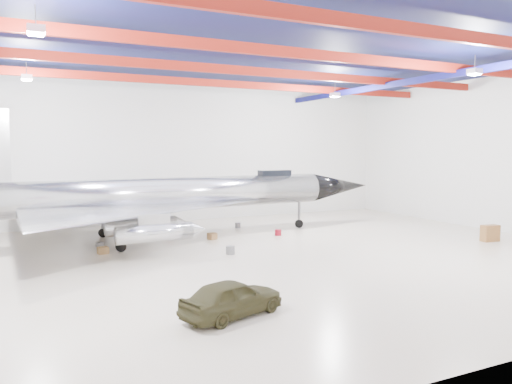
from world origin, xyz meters
TOP-DOWN VIEW (x-y plane):
  - floor at (0.00, 0.00)m, footprint 40.00×40.00m
  - wall_back at (0.00, 15.00)m, footprint 40.00×0.00m
  - wall_right at (20.00, 0.00)m, footprint 0.00×30.00m
  - ceiling at (0.00, 0.00)m, footprint 40.00×40.00m
  - ceiling_structure at (0.00, 0.00)m, footprint 39.50×29.50m
  - jet_aircraft at (-1.42, 7.40)m, footprint 29.57×17.38m
  - jeep at (-4.11, -8.22)m, footprint 4.19×2.69m
  - desk at (16.18, -2.34)m, footprint 1.19×0.69m
  - crate_ply at (-6.50, 4.53)m, footprint 0.63×0.53m
  - toolbox_red at (-1.89, 7.53)m, footprint 0.48×0.44m
  - engine_drum at (-0.13, 1.31)m, footprint 0.61×0.61m
  - parts_bin at (0.65, 6.19)m, footprint 0.58×0.48m
  - crate_small at (-6.34, 6.70)m, footprint 0.47×0.43m
  - tool_chest at (5.13, 5.45)m, footprint 0.58×0.58m
  - oil_barrel at (0.59, 5.97)m, footprint 0.64×0.59m
  - spares_box at (3.99, 9.63)m, footprint 0.50×0.50m

SIDE VIEW (x-z plane):
  - floor at x=0.00m, z-range 0.00..0.00m
  - crate_small at x=-6.34m, z-range 0.00..0.27m
  - toolbox_red at x=-1.89m, z-range 0.00..0.28m
  - oil_barrel at x=0.59m, z-range 0.00..0.36m
  - spares_box at x=3.99m, z-range 0.00..0.39m
  - parts_bin at x=0.65m, z-range 0.00..0.39m
  - crate_ply at x=-6.50m, z-range 0.00..0.39m
  - tool_chest at x=5.13m, z-range 0.00..0.40m
  - engine_drum at x=-0.13m, z-range 0.00..0.45m
  - desk at x=16.18m, z-range 0.00..1.04m
  - jeep at x=-4.11m, z-range 0.00..1.33m
  - jet_aircraft at x=-1.42m, z-range -1.39..6.68m
  - wall_back at x=0.00m, z-range -14.50..25.50m
  - wall_right at x=20.00m, z-range -9.50..20.50m
  - ceiling_structure at x=0.00m, z-range 9.79..10.86m
  - ceiling at x=0.00m, z-range 11.00..11.00m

